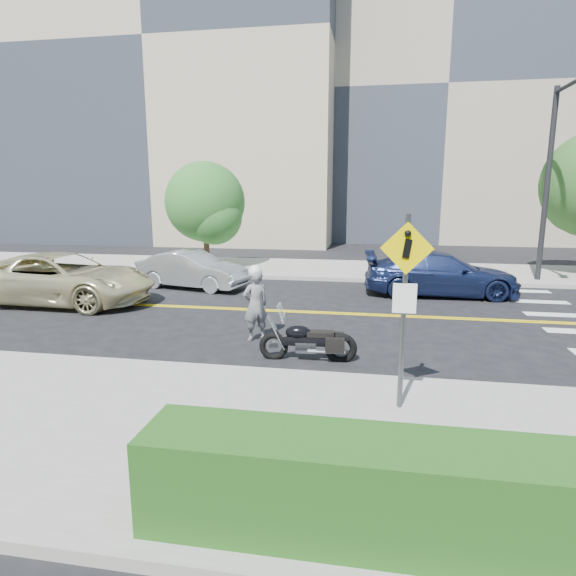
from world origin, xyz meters
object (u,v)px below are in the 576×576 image
(motorcyclist, at_px, (255,303))
(motorcycle, at_px, (308,333))
(pedestrian_sign, at_px, (405,294))
(parked_car_blue, at_px, (441,274))
(parked_car_silver, at_px, (192,270))
(suv, at_px, (62,279))

(motorcyclist, bearing_deg, motorcycle, 104.71)
(pedestrian_sign, xyz_separation_m, parked_car_blue, (1.81, 9.44, -1.22))
(parked_car_silver, xyz_separation_m, parked_car_blue, (8.72, 0.30, 0.07))
(pedestrian_sign, height_order, motorcyclist, pedestrian_sign)
(motorcyclist, xyz_separation_m, motorcycle, (1.41, -1.17, -0.30))
(parked_car_silver, relative_size, parked_car_blue, 0.80)
(pedestrian_sign, relative_size, parked_car_silver, 0.74)
(pedestrian_sign, bearing_deg, suv, 148.62)
(motorcyclist, xyz_separation_m, parked_car_blue, (4.97, 5.98, -0.16))
(suv, bearing_deg, pedestrian_sign, -120.55)
(motorcycle, height_order, parked_car_blue, parked_car_blue)
(suv, distance_m, parked_car_silver, 4.34)
(suv, height_order, parked_car_blue, suv)
(pedestrian_sign, distance_m, suv, 11.79)
(motorcycle, relative_size, suv, 0.34)
(pedestrian_sign, height_order, motorcycle, pedestrian_sign)
(parked_car_silver, bearing_deg, parked_car_blue, -75.27)
(motorcycle, height_order, suv, suv)
(suv, bearing_deg, motorcyclist, -110.29)
(pedestrian_sign, relative_size, parked_car_blue, 0.59)
(parked_car_silver, distance_m, parked_car_blue, 8.72)
(pedestrian_sign, bearing_deg, parked_car_silver, 127.07)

